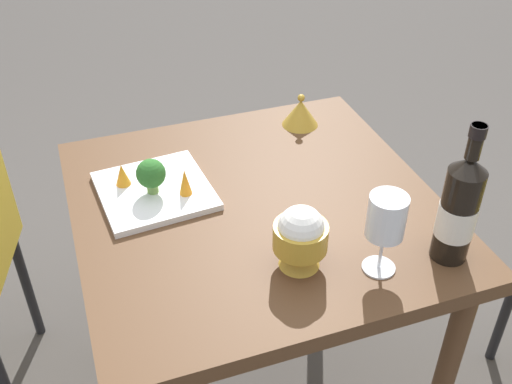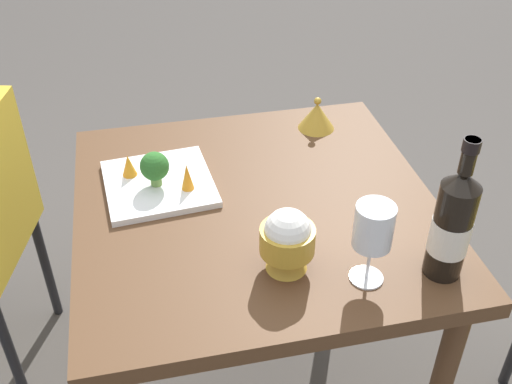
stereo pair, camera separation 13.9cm
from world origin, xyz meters
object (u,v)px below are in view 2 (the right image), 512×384
Objects in this scene: rice_bowl_lid at (317,116)px; serving_plate at (159,184)px; rice_bowl at (287,240)px; carrot_garnish_right at (187,177)px; wine_glass at (374,228)px; carrot_garnish_left at (129,165)px; broccoli_floret at (155,167)px; wine_bottle at (452,225)px.

serving_plate is (-0.45, -0.18, -0.03)m from rice_bowl_lid.
carrot_garnish_right is (-0.16, 0.29, -0.02)m from rice_bowl.
wine_glass reaches higher than carrot_garnish_left.
wine_glass is 0.66× the size of serving_plate.
rice_bowl_lid is at bearing 23.59° from broccoli_floret.
carrot_garnish_right is at bearing -34.70° from serving_plate.
broccoli_floret is (-0.01, -0.01, 0.06)m from serving_plate.
wine_bottle reaches higher than carrot_garnish_left.
carrot_garnish_right is at bearing -24.00° from broccoli_floret.
wine_bottle is 0.67m from broccoli_floret.
wine_bottle reaches higher than broccoli_floret.
rice_bowl_lid is at bearing 30.95° from carrot_garnish_right.
broccoli_floret reaches higher than rice_bowl_lid.
rice_bowl is 0.33m from carrot_garnish_right.
wine_glass reaches higher than broccoli_floret.
rice_bowl_lid reaches higher than carrot_garnish_right.
carrot_garnish_left is (-0.29, 0.38, -0.03)m from rice_bowl.
wine_bottle reaches higher than serving_plate.
rice_bowl is at bearing -52.10° from carrot_garnish_left.
rice_bowl is 0.53× the size of serving_plate.
serving_plate is 0.08m from carrot_garnish_left.
serving_plate is 0.09m from carrot_garnish_right.
broccoli_floret is (-0.23, 0.32, -0.01)m from rice_bowl.
wine_glass is 3.27× the size of carrot_garnish_left.
rice_bowl is at bearing -55.87° from serving_plate.
carrot_garnish_left is (-0.44, 0.44, -0.09)m from wine_glass.
carrot_garnish_right is at bearing -33.18° from carrot_garnish_left.
rice_bowl reaches higher than carrot_garnish_left.
rice_bowl is (-0.15, 0.06, -0.05)m from wine_glass.
rice_bowl_lid is at bearing 22.38° from serving_plate.
rice_bowl is 1.65× the size of broccoli_floret.
wine_glass is at bearing -23.52° from rice_bowl.
wine_bottle is 1.73× the size of wine_glass.
serving_plate is 3.15× the size of broccoli_floret.
carrot_garnish_right reaches higher than carrot_garnish_left.
wine_bottle is 0.31m from rice_bowl.
rice_bowl_lid is at bearing 97.85° from wine_bottle.
wine_glass reaches higher than carrot_garnish_right.
rice_bowl_lid is (0.07, 0.58, -0.09)m from wine_glass.
serving_plate is (-0.53, 0.41, -0.11)m from wine_bottle.
wine_glass is 2.70× the size of carrot_garnish_right.
wine_bottle is 0.61m from rice_bowl_lid.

